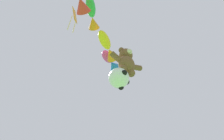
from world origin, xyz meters
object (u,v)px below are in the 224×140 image
object	(u,v)px
teddy_bear_kite	(126,61)
fish_kite_emerald	(92,15)
diamond_kite	(74,17)
soccer_ball_kite	(119,78)
fish_kite_magenta	(110,61)
fish_kite_goldfin	(108,47)

from	to	relation	value
teddy_bear_kite	fish_kite_emerald	bearing A→B (deg)	-179.08
teddy_bear_kite	diamond_kite	distance (m)	4.47
soccer_ball_kite	diamond_kite	distance (m)	5.20
fish_kite_emerald	diamond_kite	xyz separation A→B (m)	(-0.86, 0.67, 0.00)
fish_kite_emerald	fish_kite_magenta	bearing A→B (deg)	40.12
soccer_ball_kite	teddy_bear_kite	bearing A→B (deg)	-42.47
fish_kite_emerald	soccer_ball_kite	bearing A→B (deg)	9.11
soccer_ball_kite	fish_kite_goldfin	distance (m)	3.68
teddy_bear_kite	fish_kite_goldfin	world-z (taller)	fish_kite_goldfin
fish_kite_magenta	soccer_ball_kite	bearing A→B (deg)	-109.71
fish_kite_goldfin	fish_kite_emerald	world-z (taller)	fish_kite_emerald
soccer_ball_kite	fish_kite_emerald	size ratio (longest dim) A/B	0.57
diamond_kite	fish_kite_emerald	bearing A→B (deg)	-38.05
fish_kite_magenta	diamond_kite	world-z (taller)	diamond_kite
fish_kite_emerald	diamond_kite	bearing A→B (deg)	141.95
diamond_kite	fish_kite_magenta	bearing A→B (deg)	24.67
soccer_ball_kite	fish_kite_goldfin	bearing A→B (deg)	109.48
teddy_bear_kite	fish_kite_magenta	xyz separation A→B (m)	(0.40, 2.32, 2.98)
soccer_ball_kite	fish_kite_magenta	bearing A→B (deg)	70.29
teddy_bear_kite	fish_kite_goldfin	size ratio (longest dim) A/B	0.94
soccer_ball_kite	fish_kite_emerald	xyz separation A→B (m)	(-2.07, -0.33, 4.28)
fish_kite_magenta	fish_kite_emerald	size ratio (longest dim) A/B	0.92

